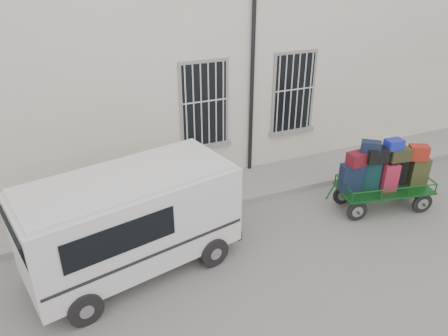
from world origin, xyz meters
TOP-DOWN VIEW (x-y plane):
  - ground at (0.00, 0.00)m, footprint 80.00×80.00m
  - building at (0.00, 5.50)m, footprint 24.00×5.15m
  - sidewalk at (0.00, 2.20)m, footprint 24.00×1.70m
  - luggage_cart at (3.11, -0.10)m, footprint 2.74×1.46m
  - van at (-3.09, 0.02)m, footprint 4.50×2.65m

SIDE VIEW (x-z plane):
  - ground at x=0.00m, z-range 0.00..0.00m
  - sidewalk at x=0.00m, z-range 0.00..0.15m
  - luggage_cart at x=3.11m, z-range 0.05..1.94m
  - van at x=-3.09m, z-range 0.16..2.29m
  - building at x=0.00m, z-range 0.00..6.00m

